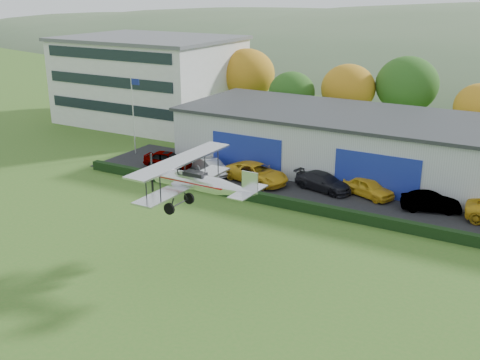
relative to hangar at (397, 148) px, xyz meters
The scene contains 15 objects.
ground 28.55m from the hangar, 100.13° to the right, with size 300.00×300.00×0.00m, color #386820.
apron 7.72m from the hangar, 105.99° to the right, with size 48.00×9.00×0.05m, color black.
hedge 12.16m from the hangar, 99.64° to the right, with size 46.00×0.60×0.80m, color black.
hangar is the anchor object (origin of this frame).
office_block 33.84m from the hangar, 167.99° to the left, with size 20.60×15.60×10.40m.
flagpole 25.68m from the hangar, 166.49° to the right, with size 1.05×0.10×8.00m.
tree_belt 13.63m from the hangar, 108.16° to the left, with size 75.70×13.22×10.12m.
distant_hills 113.51m from the hangar, 94.79° to the left, with size 430.00×196.00×56.00m.
car_0 20.98m from the hangar, 156.99° to the right, with size 1.85×4.60×1.57m, color gray.
car_1 16.64m from the hangar, 151.82° to the right, with size 1.47×4.22×1.39m, color silver.
car_2 12.74m from the hangar, 142.18° to the right, with size 2.73×5.92×1.65m, color gold.
car_3 8.17m from the hangar, 121.79° to the right, with size 2.07×5.09×1.48m, color black.
car_4 6.62m from the hangar, 94.36° to the right, with size 1.80×4.47×1.52m, color gold.
car_5 8.65m from the hangar, 56.83° to the right, with size 1.53×4.38×1.44m, color gray.
biplane 23.45m from the hangar, 105.53° to the right, with size 7.66×8.71×3.28m.
Camera 1 is at (16.94, -21.01, 16.31)m, focal length 42.42 mm.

